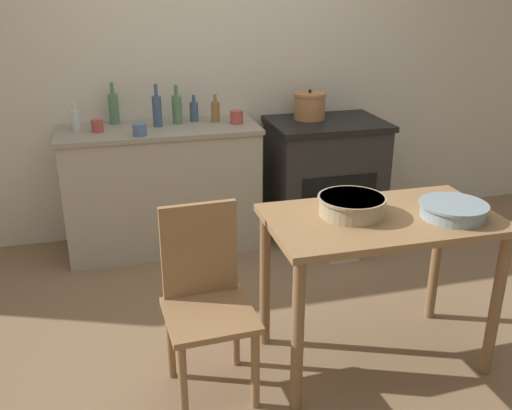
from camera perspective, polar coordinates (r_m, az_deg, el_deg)
The scene contains 19 objects.
ground_plane at distance 3.30m, azimuth 2.09°, elevation -12.35°, with size 14.00×14.00×0.00m, color #896B4C.
wall_back at distance 4.32m, azimuth -3.93°, elevation 13.98°, with size 8.00×0.07×2.55m.
counter_cabinet at distance 4.15m, azimuth -9.33°, elevation 1.68°, with size 1.37×0.57×0.90m.
stove at distance 4.40m, azimuth 6.85°, elevation 2.82°, with size 0.84×0.64×0.88m.
work_table at distance 2.82m, azimuth 12.30°, elevation -3.55°, with size 1.10×0.63×0.80m.
chair at distance 2.68m, azimuth -5.04°, elevation -9.15°, with size 0.42×0.42×0.90m.
flour_sack at distance 4.04m, azimuth 8.54°, elevation -2.91°, with size 0.23×0.16×0.37m, color beige.
stock_pot at distance 4.30m, azimuth 5.37°, elevation 9.86°, with size 0.24×0.24×0.22m.
mixing_bowl_large at distance 2.74m, azimuth 9.53°, elevation 0.01°, with size 0.32×0.32×0.09m.
mixing_bowl_small at distance 2.83m, azimuth 19.12°, elevation -0.41°, with size 0.32×0.32×0.07m.
bottle_far_left at distance 4.12m, azimuth -4.09°, elevation 9.35°, with size 0.06×0.06×0.20m.
bottle_left at distance 4.02m, azimuth -9.86°, elevation 9.32°, with size 0.06×0.06×0.29m.
bottle_mid_left at distance 4.16m, azimuth -14.05°, elevation 9.40°, with size 0.07×0.07×0.29m.
bottle_center_left at distance 4.15m, azimuth -6.22°, elevation 9.32°, with size 0.06×0.06×0.19m.
bottle_center at distance 4.04m, azimuth -17.57°, elevation 8.12°, with size 0.06×0.06×0.19m.
bottle_center_right at distance 4.08m, azimuth -7.92°, elevation 9.52°, with size 0.07×0.07×0.27m.
cup_mid_right at distance 4.06m, azimuth -1.95°, elevation 8.78°, with size 0.09×0.09×0.09m, color #B74C42.
cup_right at distance 3.81m, azimuth -11.56°, elevation 7.40°, with size 0.09×0.09×0.08m, color #4C6B99.
cup_far_right at distance 3.97m, azimuth -15.60°, elevation 7.66°, with size 0.08×0.08×0.09m, color #B74C42.
Camera 1 is at (-0.81, -2.62, 1.84)m, focal length 40.00 mm.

